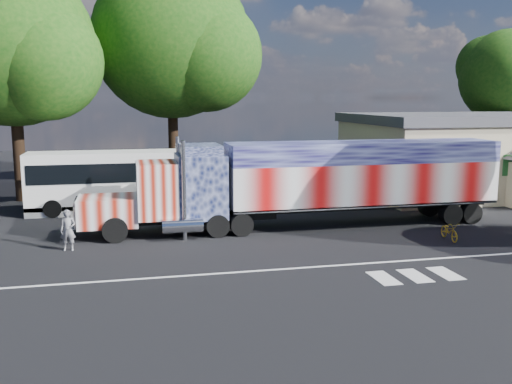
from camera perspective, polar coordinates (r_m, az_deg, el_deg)
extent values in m
plane|color=black|center=(24.03, 1.60, -5.62)|extent=(100.00, 100.00, 0.00)
cube|color=silver|center=(21.25, 3.64, -7.64)|extent=(30.00, 0.15, 0.01)
cube|color=silver|center=(20.62, 12.65, -8.39)|extent=(0.70, 1.60, 0.01)
cube|color=silver|center=(21.15, 15.62, -8.06)|extent=(0.70, 1.60, 0.01)
cube|color=silver|center=(21.73, 18.43, -7.73)|extent=(0.70, 1.60, 0.01)
cube|color=black|center=(26.67, -7.63, -2.64)|extent=(9.02, 1.00, 0.30)
cube|color=tan|center=(26.49, -14.59, -1.84)|extent=(2.61, 2.21, 1.30)
cube|color=silver|center=(26.57, -17.50, -1.94)|extent=(0.12, 1.90, 1.16)
cube|color=silver|center=(26.72, -17.86, -3.32)|extent=(0.30, 2.51, 0.36)
cube|color=tan|center=(26.35, -9.87, 0.26)|extent=(1.80, 2.51, 2.51)
cube|color=black|center=(26.25, -11.76, 1.17)|extent=(0.06, 2.10, 0.90)
cube|color=#4A527E|center=(26.51, -5.55, 0.63)|extent=(2.21, 2.51, 2.91)
cube|color=#4A527E|center=(26.31, -5.61, 4.20)|extent=(1.80, 2.41, 0.50)
cylinder|color=silver|center=(27.71, -7.75, 0.97)|extent=(0.20, 0.20, 4.41)
cylinder|color=silver|center=(25.11, -7.20, 0.12)|extent=(0.20, 0.20, 4.41)
cylinder|color=silver|center=(27.95, -7.88, -2.19)|extent=(1.80, 0.66, 0.66)
cylinder|color=silver|center=(25.42, -7.36, -3.34)|extent=(1.80, 0.66, 0.66)
cylinder|color=black|center=(25.54, -13.92, -3.72)|extent=(1.10, 0.35, 1.10)
cylinder|color=black|center=(27.69, -13.85, -2.70)|extent=(1.10, 0.35, 1.10)
cylinder|color=black|center=(25.88, -3.87, -3.35)|extent=(1.04, 0.55, 1.04)
cylinder|color=black|center=(27.91, -4.55, -2.42)|extent=(1.04, 0.55, 1.04)
cylinder|color=black|center=(26.07, -1.47, -3.24)|extent=(1.04, 0.55, 1.04)
cylinder|color=black|center=(28.09, -2.32, -2.32)|extent=(1.04, 0.55, 1.04)
cube|color=black|center=(28.84, 10.50, -1.29)|extent=(13.03, 1.10, 0.30)
cube|color=#D97A7A|center=(28.65, 10.57, 0.97)|extent=(13.43, 2.61, 2.00)
cube|color=#4A4D8A|center=(28.47, 10.66, 3.97)|extent=(13.43, 2.61, 1.00)
cube|color=silver|center=(28.81, 10.51, -1.00)|extent=(13.43, 2.61, 0.12)
cube|color=silver|center=(31.86, 21.80, 2.20)|extent=(0.04, 2.51, 2.91)
cylinder|color=black|center=(29.98, 18.87, -2.08)|extent=(1.04, 0.55, 1.04)
cylinder|color=black|center=(31.76, 16.89, -1.36)|extent=(1.04, 0.55, 1.04)
cylinder|color=black|center=(30.57, 20.63, -1.96)|extent=(1.04, 0.55, 1.04)
cylinder|color=black|center=(32.31, 18.59, -1.26)|extent=(1.04, 0.55, 1.04)
cube|color=white|center=(32.52, -12.12, 1.11)|extent=(11.34, 2.46, 3.31)
cube|color=black|center=(32.44, -12.15, 2.18)|extent=(10.96, 2.51, 1.04)
cube|color=black|center=(32.72, -12.04, -1.02)|extent=(11.34, 2.46, 0.24)
cube|color=black|center=(32.93, -22.03, 0.98)|extent=(0.06, 2.17, 1.32)
cylinder|color=black|center=(31.78, -19.69, -1.59)|extent=(0.94, 0.28, 0.94)
cylinder|color=black|center=(34.09, -19.24, -0.85)|extent=(0.94, 0.28, 0.94)
cylinder|color=black|center=(31.71, -6.88, -1.12)|extent=(0.94, 0.28, 0.94)
cylinder|color=black|center=(34.02, -7.30, -0.42)|extent=(0.94, 0.28, 0.94)
cylinder|color=black|center=(31.80, -5.36, -1.07)|extent=(0.94, 0.28, 0.94)
cylinder|color=black|center=(34.11, -5.88, -0.36)|extent=(0.94, 0.28, 0.94)
cube|color=#1E5926|center=(33.77, 19.10, 2.38)|extent=(1.60, 0.08, 1.20)
imported|color=slate|center=(24.68, -18.30, -3.65)|extent=(0.66, 0.46, 1.71)
imported|color=gold|center=(26.68, 18.78, -3.70)|extent=(0.69, 1.59, 0.81)
cylinder|color=black|center=(37.41, -22.69, 4.85)|extent=(0.70, 0.70, 7.46)
sphere|color=#234F12|center=(37.46, -23.24, 13.41)|extent=(9.63, 9.63, 9.63)
sphere|color=#234F12|center=(35.68, -20.44, 12.10)|extent=(6.74, 6.74, 6.74)
cylinder|color=black|center=(51.01, 23.49, 5.18)|extent=(0.70, 0.70, 6.32)
sphere|color=#234F12|center=(50.94, 23.84, 10.50)|extent=(7.55, 7.55, 7.55)
sphere|color=#234F12|center=(51.25, 22.10, 11.61)|extent=(4.91, 4.91, 4.91)
cylinder|color=black|center=(41.16, -8.29, 6.34)|extent=(0.70, 0.70, 8.20)
sphere|color=#234F12|center=(41.30, -8.50, 14.88)|extent=(10.93, 10.93, 10.93)
sphere|color=#234F12|center=(39.82, -5.04, 13.47)|extent=(7.65, 7.65, 7.65)
sphere|color=#234F12|center=(42.96, -10.99, 16.17)|extent=(7.11, 7.11, 7.11)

